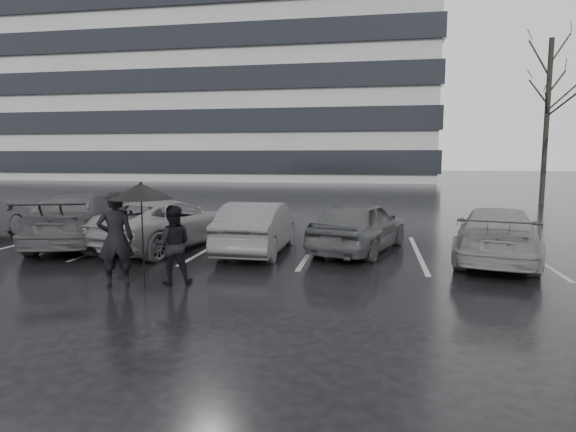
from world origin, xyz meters
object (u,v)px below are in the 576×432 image
Objects in this scene: car_west_a at (258,227)px; pedestrian_left at (116,239)px; car_east at (497,234)px; pedestrian_right at (173,245)px; car_main at (359,226)px; tree_north at (547,123)px; car_west_c at (82,219)px; car_west_b at (165,223)px.

pedestrian_left is (-1.95, -3.72, 0.26)m from car_west_a.
pedestrian_right is (-6.84, -3.25, 0.12)m from car_east.
car_main is 5.28m from pedestrian_right.
tree_north is at bearing -152.49° from pedestrian_left.
car_west_a is 0.79× the size of car_west_c.
pedestrian_right is at bearing 129.33° from car_west_b.
car_main is 2.20× the size of pedestrian_left.
car_east is at bearing -169.46° from car_west_b.
car_main is 3.35m from car_east.
tree_north reaches higher than pedestrian_left.
car_west_b is at bearing -83.17° from pedestrian_right.
car_west_a reaches higher than car_east.
car_main reaches higher than car_west_a.
tree_north is (13.70, 18.77, 3.32)m from pedestrian_left.
pedestrian_left is at bearing 114.00° from car_west_b.
car_west_a is 5.91m from car_east.
car_main is 2.62× the size of pedestrian_right.
tree_north is at bearing -97.87° from car_east.
car_east is 7.57m from pedestrian_right.
car_east is at bearing -111.06° from tree_north.
car_west_c reaches higher than car_west_b.
pedestrian_right is (-0.93, -3.37, 0.11)m from car_west_a.
pedestrian_left is at bearing 62.56° from car_west_a.
pedestrian_left reaches higher than car_east.
car_west_b is 0.57× the size of tree_north.
car_west_a is 0.48× the size of tree_north.
car_west_a is 2.61× the size of pedestrian_right.
car_west_a is at bearing -143.97° from pedestrian_left.
car_west_a is 19.42m from tree_north.
car_west_c reaches higher than car_east.
car_east is at bearing 161.78° from car_west_c.
car_west_c is (-2.49, -0.09, 0.08)m from car_west_b.
car_west_b is 3.10× the size of pedestrian_right.
car_west_c is at bearing 14.93° from car_west_b.
car_main is 0.79× the size of car_west_c.
car_main is 0.84× the size of car_west_b.
car_west_a is 0.84× the size of car_west_b.
pedestrian_left is 1.09m from pedestrian_right.
car_west_b is at bearing -105.33° from pedestrian_left.
car_west_c is 2.77× the size of pedestrian_left.
tree_north reaches higher than car_west_b.
car_west_a is 4.21m from pedestrian_left.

